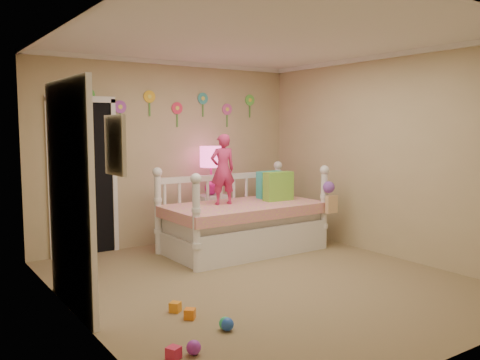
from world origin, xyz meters
TOP-DOWN VIEW (x-y plane):
  - floor at (0.00, 0.00)m, footprint 4.00×4.50m
  - ceiling at (0.00, 0.00)m, footprint 4.00×4.50m
  - back_wall at (0.00, 2.25)m, footprint 4.00×0.01m
  - left_wall at (-2.00, 0.00)m, footprint 0.01×4.50m
  - right_wall at (2.00, 0.00)m, footprint 0.01×4.50m
  - crown_molding at (0.00, 0.00)m, footprint 4.00×4.50m
  - daybed at (0.57, 1.23)m, footprint 2.15×1.17m
  - pillow_turquoise at (1.21, 1.48)m, footprint 0.39×0.14m
  - pillow_lime at (1.15, 1.19)m, footprint 0.43×0.17m
  - child at (0.32, 1.33)m, footprint 0.37×0.28m
  - nightstand at (0.51, 1.95)m, footprint 0.43×0.33m
  - table_lamp at (0.51, 1.95)m, footprint 0.32×0.32m
  - closet_doorway at (-1.25, 2.23)m, footprint 0.90×0.04m
  - flower_decals at (-0.09, 2.24)m, footprint 3.40×0.02m
  - mirror_closet at (-1.96, 0.30)m, footprint 0.07×1.30m
  - wall_picture at (-1.97, -0.90)m, footprint 0.05×0.34m
  - hanging_bag at (1.59, 0.63)m, footprint 0.20×0.16m
  - toy_scatter at (-1.27, -0.68)m, footprint 1.07×1.45m

SIDE VIEW (x-z plane):
  - floor at x=0.00m, z-range -0.01..0.01m
  - toy_scatter at x=-1.27m, z-range 0.00..0.11m
  - nightstand at x=0.51m, z-range 0.00..0.69m
  - daybed at x=0.57m, z-range 0.00..1.16m
  - hanging_bag at x=1.59m, z-range 0.53..0.89m
  - pillow_turquoise at x=1.21m, z-range 0.65..1.03m
  - pillow_lime at x=1.15m, z-range 0.65..1.05m
  - closet_doorway at x=-1.25m, z-range 0.00..2.07m
  - mirror_closet at x=-1.96m, z-range 0.00..2.10m
  - child at x=0.32m, z-range 0.65..1.58m
  - table_lamp at x=0.51m, z-range 0.80..1.51m
  - back_wall at x=0.00m, z-range 0.00..2.60m
  - left_wall at x=-2.00m, z-range 0.00..2.60m
  - right_wall at x=2.00m, z-range 0.00..2.60m
  - wall_picture at x=-1.97m, z-range 1.34..1.76m
  - flower_decals at x=-0.09m, z-range 1.69..2.19m
  - crown_molding at x=0.00m, z-range 2.54..2.60m
  - ceiling at x=0.00m, z-range 2.60..2.60m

